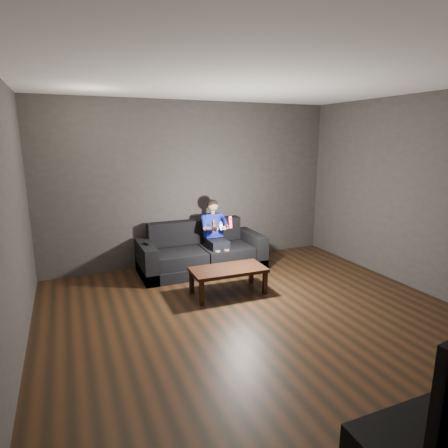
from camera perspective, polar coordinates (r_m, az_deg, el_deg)
name	(u,v)px	position (r m, az deg, el deg)	size (l,w,h in m)	color
floor	(264,324)	(4.51, 6.18, -14.92)	(5.00, 5.00, 0.00)	black
back_wall	(194,184)	(6.33, -4.65, 6.08)	(5.00, 0.04, 2.70)	#35312F
left_wall	(2,232)	(3.58, -30.77, -1.03)	(0.04, 5.00, 2.70)	#35312F
right_wall	(431,196)	(5.71, 29.06, 3.75)	(0.04, 5.00, 2.70)	#35312F
ceiling	(271,77)	(4.03, 7.18, 21.38)	(5.00, 5.00, 0.02)	silver
sofa	(201,255)	(6.11, -3.48, -4.70)	(1.99, 0.86, 0.77)	black
child	(215,229)	(6.03, -1.34, -0.82)	(0.43, 0.53, 1.06)	black
wii_remote_red	(230,222)	(5.65, 0.96, 0.29)	(0.05, 0.07, 0.18)	#ED224A
nunchuk_white	(221,226)	(5.60, -0.50, -0.24)	(0.07, 0.09, 0.13)	white
wii_remote_black	(146,244)	(5.73, -11.76, -2.97)	(0.06, 0.14, 0.03)	black
coffee_table	(228,272)	(5.16, 0.65, -7.27)	(1.03, 0.53, 0.37)	black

